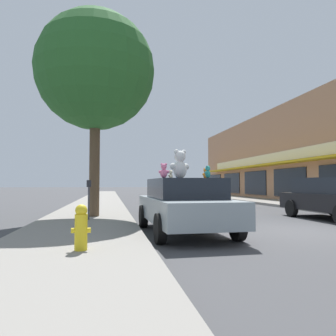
{
  "coord_description": "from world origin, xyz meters",
  "views": [
    {
      "loc": [
        -5.03,
        -8.27,
        1.3
      ],
      "look_at": [
        -2.93,
        3.52,
        1.88
      ],
      "focal_mm": 35.0,
      "sensor_mm": 36.0,
      "label": 1
    }
  ],
  "objects": [
    {
      "name": "teddy_bear_teal",
      "position": [
        -2.75,
        -0.83,
        1.58
      ],
      "size": [
        0.2,
        0.2,
        0.29
      ],
      "rotation": [
        0.0,
        0.0,
        3.95
      ],
      "color": "teal",
      "rests_on": "plush_art_car"
    },
    {
      "name": "teddy_bear_pink",
      "position": [
        -3.76,
        -0.57,
        1.61
      ],
      "size": [
        0.27,
        0.19,
        0.36
      ],
      "rotation": [
        0.0,
        0.0,
        2.83
      ],
      "color": "pink",
      "rests_on": "plush_art_car"
    },
    {
      "name": "plush_art_car",
      "position": [
        -3.09,
        0.2,
        0.77
      ],
      "size": [
        2.11,
        4.5,
        1.44
      ],
      "rotation": [
        0.0,
        0.0,
        0.03
      ],
      "color": "#8C999E",
      "rests_on": "ground_plane"
    },
    {
      "name": "street_tree",
      "position": [
        -5.58,
        3.74,
        5.4
      ],
      "size": [
        4.3,
        4.3,
        7.42
      ],
      "color": "brown",
      "rests_on": "sidewalk_near"
    },
    {
      "name": "teddy_bear_blue",
      "position": [
        -3.04,
        1.22,
        1.56
      ],
      "size": [
        0.18,
        0.16,
        0.25
      ],
      "rotation": [
        0.0,
        0.0,
        2.51
      ],
      "color": "blue",
      "rests_on": "plush_art_car"
    },
    {
      "name": "ground_plane",
      "position": [
        0.0,
        0.0,
        0.0
      ],
      "size": [
        260.0,
        260.0,
        0.0
      ],
      "primitive_type": "plane",
      "color": "#424244"
    },
    {
      "name": "teddy_bear_giant",
      "position": [
        -3.21,
        0.13,
        1.81
      ],
      "size": [
        0.58,
        0.39,
        0.77
      ],
      "rotation": [
        0.0,
        0.0,
        3.41
      ],
      "color": "white",
      "rests_on": "plush_art_car"
    },
    {
      "name": "teddy_bear_orange",
      "position": [
        -2.48,
        0.23,
        1.58
      ],
      "size": [
        0.19,
        0.21,
        0.29
      ],
      "rotation": [
        0.0,
        0.0,
        2.26
      ],
      "color": "orange",
      "rests_on": "plush_art_car"
    },
    {
      "name": "sidewalk_near",
      "position": [
        -5.77,
        0.0,
        0.08
      ],
      "size": [
        3.06,
        90.0,
        0.15
      ],
      "color": "gray",
      "rests_on": "ground_plane"
    },
    {
      "name": "parking_meter",
      "position": [
        -5.69,
        2.6,
        0.96
      ],
      "size": [
        0.14,
        0.1,
        1.27
      ],
      "color": "#4C4C51",
      "rests_on": "sidewalk_near"
    },
    {
      "name": "teddy_bear_cream",
      "position": [
        -3.25,
        1.28,
        1.57
      ],
      "size": [
        0.19,
        0.18,
        0.27
      ],
      "rotation": [
        0.0,
        0.0,
        3.84
      ],
      "color": "beige",
      "rests_on": "plush_art_car"
    },
    {
      "name": "fire_hydrant",
      "position": [
        -5.51,
        -2.38,
        0.55
      ],
      "size": [
        0.33,
        0.22,
        0.79
      ],
      "color": "yellow",
      "rests_on": "sidewalk_near"
    }
  ]
}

